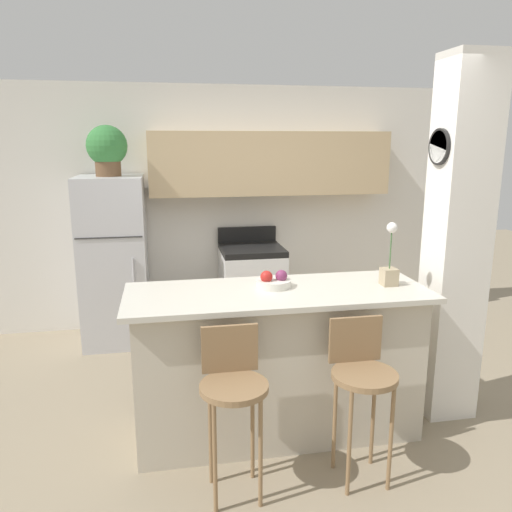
# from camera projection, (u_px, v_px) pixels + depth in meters

# --- Properties ---
(ground_plane) EXTENTS (14.00, 14.00, 0.00)m
(ground_plane) POSITION_uv_depth(u_px,v_px,m) (277.00, 430.00, 3.50)
(ground_plane) COLOR gray
(wall_back) EXTENTS (5.60, 0.38, 2.55)m
(wall_back) POSITION_uv_depth(u_px,v_px,m) (246.00, 191.00, 5.33)
(wall_back) COLOR white
(wall_back) RESTS_ON ground_plane
(pillar_right) EXTENTS (0.38, 0.32, 2.55)m
(pillar_right) POSITION_uv_depth(u_px,v_px,m) (456.00, 244.00, 3.49)
(pillar_right) COLOR white
(pillar_right) RESTS_ON ground_plane
(counter_bar) EXTENTS (1.99, 0.73, 1.02)m
(counter_bar) POSITION_uv_depth(u_px,v_px,m) (277.00, 362.00, 3.38)
(counter_bar) COLOR beige
(counter_bar) RESTS_ON ground_plane
(refrigerator) EXTENTS (0.63, 0.70, 1.65)m
(refrigerator) POSITION_uv_depth(u_px,v_px,m) (114.00, 261.00, 4.91)
(refrigerator) COLOR silver
(refrigerator) RESTS_ON ground_plane
(stove_range) EXTENTS (0.64, 0.65, 1.07)m
(stove_range) POSITION_uv_depth(u_px,v_px,m) (252.00, 288.00, 5.27)
(stove_range) COLOR white
(stove_range) RESTS_ON ground_plane
(bar_stool_left) EXTENTS (0.38, 0.38, 0.97)m
(bar_stool_left) POSITION_uv_depth(u_px,v_px,m) (233.00, 387.00, 2.76)
(bar_stool_left) COLOR olive
(bar_stool_left) RESTS_ON ground_plane
(bar_stool_right) EXTENTS (0.38, 0.38, 0.97)m
(bar_stool_right) POSITION_uv_depth(u_px,v_px,m) (362.00, 376.00, 2.90)
(bar_stool_right) COLOR olive
(bar_stool_right) RESTS_ON ground_plane
(potted_plant_on_fridge) EXTENTS (0.38, 0.38, 0.47)m
(potted_plant_on_fridge) POSITION_uv_depth(u_px,v_px,m) (107.00, 149.00, 4.67)
(potted_plant_on_fridge) COLOR brown
(potted_plant_on_fridge) RESTS_ON refrigerator
(orchid_vase) EXTENTS (0.10, 0.10, 0.43)m
(orchid_vase) POSITION_uv_depth(u_px,v_px,m) (390.00, 266.00, 3.36)
(orchid_vase) COLOR tan
(orchid_vase) RESTS_ON counter_bar
(fruit_bowl) EXTENTS (0.23, 0.23, 0.12)m
(fruit_bowl) POSITION_uv_depth(u_px,v_px,m) (274.00, 281.00, 3.33)
(fruit_bowl) COLOR silver
(fruit_bowl) RESTS_ON counter_bar
(trash_bin) EXTENTS (0.28, 0.28, 0.38)m
(trash_bin) POSITION_uv_depth(u_px,v_px,m) (172.00, 327.00, 4.92)
(trash_bin) COLOR black
(trash_bin) RESTS_ON ground_plane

